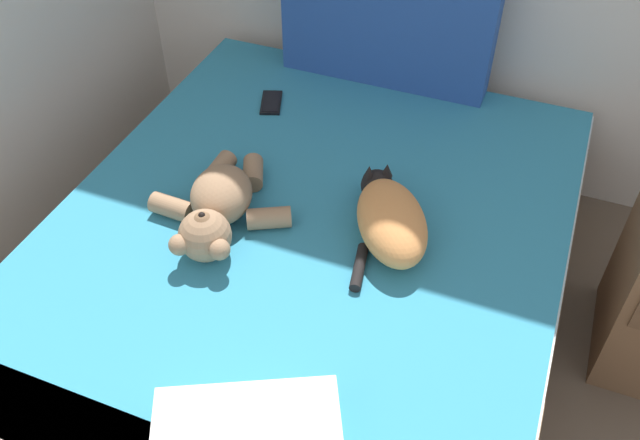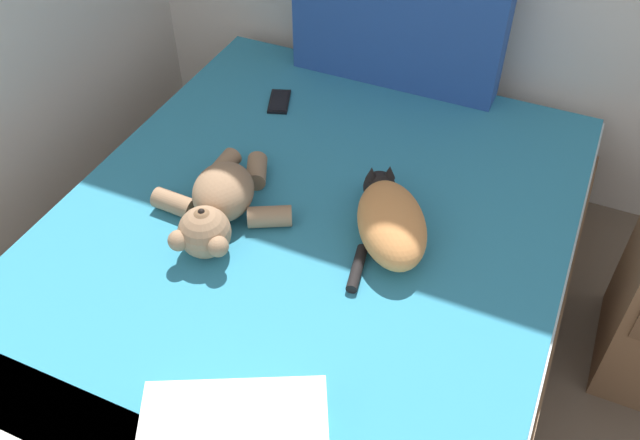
{
  "view_description": "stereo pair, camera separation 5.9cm",
  "coord_description": "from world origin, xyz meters",
  "px_view_note": "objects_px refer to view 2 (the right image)",
  "views": [
    {
      "loc": [
        1.71,
        1.48,
        1.86
      ],
      "look_at": [
        1.2,
        2.78,
        0.52
      ],
      "focal_mm": 37.94,
      "sensor_mm": 36.0,
      "label": 1
    },
    {
      "loc": [
        1.76,
        1.5,
        1.86
      ],
      "look_at": [
        1.2,
        2.78,
        0.52
      ],
      "focal_mm": 37.94,
      "sensor_mm": 36.0,
      "label": 2
    }
  ],
  "objects_px": {
    "bed": "(301,287)",
    "cell_phone": "(279,101)",
    "teddy_bear": "(218,204)",
    "patterned_cushion": "(398,13)",
    "cat": "(390,220)"
  },
  "relations": [
    {
      "from": "cat",
      "to": "teddy_bear",
      "type": "relative_size",
      "value": 0.87
    },
    {
      "from": "bed",
      "to": "patterned_cushion",
      "type": "xyz_separation_m",
      "value": [
        -0.03,
        0.91,
        0.5
      ]
    },
    {
      "from": "patterned_cushion",
      "to": "cat",
      "type": "distance_m",
      "value": 0.88
    },
    {
      "from": "teddy_bear",
      "to": "cell_phone",
      "type": "xyz_separation_m",
      "value": [
        -0.12,
        0.63,
        -0.06
      ]
    },
    {
      "from": "bed",
      "to": "teddy_bear",
      "type": "height_order",
      "value": "teddy_bear"
    },
    {
      "from": "bed",
      "to": "cell_phone",
      "type": "xyz_separation_m",
      "value": [
        -0.36,
        0.59,
        0.24
      ]
    },
    {
      "from": "bed",
      "to": "teddy_bear",
      "type": "relative_size",
      "value": 3.98
    },
    {
      "from": "bed",
      "to": "patterned_cushion",
      "type": "height_order",
      "value": "patterned_cushion"
    },
    {
      "from": "patterned_cushion",
      "to": "cat",
      "type": "height_order",
      "value": "patterned_cushion"
    },
    {
      "from": "patterned_cushion",
      "to": "cell_phone",
      "type": "relative_size",
      "value": 4.76
    },
    {
      "from": "bed",
      "to": "cat",
      "type": "height_order",
      "value": "cat"
    },
    {
      "from": "bed",
      "to": "cell_phone",
      "type": "height_order",
      "value": "cell_phone"
    },
    {
      "from": "bed",
      "to": "cat",
      "type": "xyz_separation_m",
      "value": [
        0.24,
        0.1,
        0.3
      ]
    },
    {
      "from": "bed",
      "to": "cell_phone",
      "type": "relative_size",
      "value": 12.24
    },
    {
      "from": "patterned_cushion",
      "to": "cat",
      "type": "bearing_deg",
      "value": -71.42
    }
  ]
}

